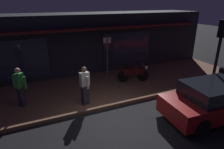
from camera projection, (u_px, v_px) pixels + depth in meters
name	position (u px, v px, depth m)	size (l,w,h in m)	color
ground_plane	(114.00, 123.00, 7.25)	(60.00, 60.00, 0.00)	black
sidewalk_slab	(89.00, 90.00, 9.78)	(18.00, 4.00, 0.15)	brown
storefront_building	(71.00, 43.00, 12.06)	(18.00, 3.30, 3.60)	black
motorcycle	(134.00, 73.00, 10.47)	(1.66, 0.73, 0.97)	black
person_photographer	(20.00, 86.00, 7.85)	(0.54, 0.44, 1.67)	#28232D
person_bystander	(85.00, 85.00, 7.98)	(0.42, 0.61, 1.67)	#28232D
sign_post	(107.00, 55.00, 10.69)	(0.44, 0.09, 2.40)	#47474C
traffic_light_pole	(219.00, 48.00, 7.92)	(0.24, 0.33, 3.60)	black
parked_car_near	(214.00, 100.00, 7.44)	(4.22, 2.07, 1.42)	black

